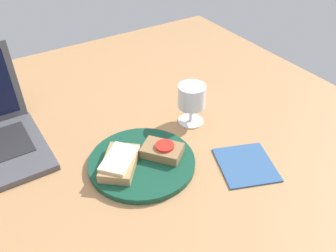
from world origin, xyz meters
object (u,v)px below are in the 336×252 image
Objects in this scene: plate at (142,163)px; wine_glass at (192,98)px; sandwich_with_cheese at (120,162)px; napkin at (246,165)px; sandwich_with_tomato at (162,150)px.

wine_glass is at bearing 22.34° from plate.
sandwich_with_cheese reaches higher than napkin.
sandwich_with_cheese is at bearing 171.63° from sandwich_with_tomato.
wine_glass reaches higher than sandwich_with_tomato.
sandwich_with_cheese is 1.22× the size of wine_glass.
napkin is at bearing -32.63° from plate.
wine_glass is at bearing 92.48° from napkin.
plate is at bearing 171.50° from sandwich_with_tomato.
sandwich_with_cheese reaches higher than plate.
wine_glass reaches higher than napkin.
sandwich_with_cheese is at bearing -163.57° from wine_glass.
sandwich_with_tomato is (10.54, -1.55, -0.08)cm from sandwich_with_cheese.
wine_glass is 22.83cm from napkin.
plate is at bearing 147.37° from napkin.
sandwich_with_cheese is 0.99× the size of napkin.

